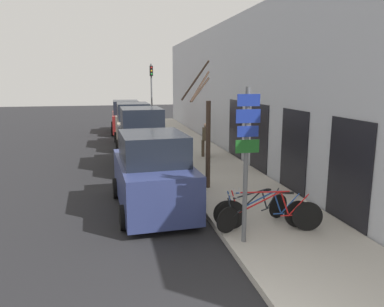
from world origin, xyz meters
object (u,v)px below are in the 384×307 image
(parked_car_2, at_px, (133,127))
(parked_car_1, at_px, (142,141))
(street_tree, at_px, (206,135))
(bicycle_0, at_px, (269,213))
(traffic_light, at_px, (152,89))
(pedestrian_near, at_px, (206,137))
(signpost, at_px, (246,157))
(bicycle_1, at_px, (263,212))
(parked_car_3, at_px, (126,118))
(bicycle_2, at_px, (254,210))
(parked_car_0, at_px, (153,175))

(parked_car_2, bearing_deg, parked_car_1, -90.31)
(parked_car_1, relative_size, street_tree, 1.06)
(bicycle_0, height_order, parked_car_1, parked_car_1)
(traffic_light, bearing_deg, bicycle_0, -86.88)
(traffic_light, bearing_deg, parked_car_1, -99.27)
(bicycle_0, height_order, parked_car_2, parked_car_2)
(parked_car_2, xyz_separation_m, pedestrian_near, (3.04, -4.36, -0.03))
(street_tree, bearing_deg, signpost, -93.20)
(bicycle_1, distance_m, parked_car_3, 18.62)
(bicycle_2, bearing_deg, street_tree, -16.81)
(signpost, relative_size, street_tree, 0.82)
(bicycle_2, height_order, parked_car_0, parked_car_0)
(signpost, distance_m, bicycle_0, 1.78)
(parked_car_0, xyz_separation_m, traffic_light, (1.57, 14.10, 2.01))
(parked_car_1, distance_m, parked_car_2, 5.25)
(bicycle_1, xyz_separation_m, bicycle_2, (-0.14, 0.19, -0.02))
(signpost, xyz_separation_m, parked_car_1, (-1.53, 8.29, -0.93))
(signpost, relative_size, parked_car_2, 0.73)
(bicycle_0, distance_m, traffic_light, 16.76)
(bicycle_1, bearing_deg, parked_car_0, 59.30)
(bicycle_1, relative_size, parked_car_3, 0.49)
(signpost, distance_m, pedestrian_near, 9.35)
(bicycle_1, xyz_separation_m, parked_car_3, (-2.41, 18.46, 0.47))
(parked_car_0, height_order, pedestrian_near, parked_car_0)
(parked_car_2, bearing_deg, street_tree, -79.57)
(parked_car_2, height_order, pedestrian_near, parked_car_2)
(parked_car_0, xyz_separation_m, pedestrian_near, (3.17, 6.23, 0.04))
(bicycle_1, relative_size, bicycle_2, 1.08)
(bicycle_1, distance_m, street_tree, 3.89)
(parked_car_3, bearing_deg, bicycle_2, -82.29)
(bicycle_0, relative_size, parked_car_2, 0.52)
(parked_car_1, distance_m, street_tree, 4.44)
(parked_car_0, bearing_deg, traffic_light, 80.78)
(pedestrian_near, distance_m, traffic_light, 8.28)
(parked_car_1, bearing_deg, pedestrian_near, 15.39)
(bicycle_2, xyz_separation_m, traffic_light, (-0.68, 16.18, 2.51))
(bicycle_2, height_order, parked_car_3, parked_car_3)
(bicycle_0, bearing_deg, parked_car_2, 26.19)
(street_tree, bearing_deg, traffic_light, 91.52)
(bicycle_2, bearing_deg, signpost, 123.99)
(parked_car_2, bearing_deg, pedestrian_near, -55.60)
(bicycle_0, xyz_separation_m, parked_car_0, (-2.48, 2.44, 0.45))
(parked_car_2, relative_size, parked_car_3, 0.97)
(signpost, relative_size, bicycle_1, 1.45)
(parked_car_0, height_order, parked_car_3, parked_car_3)
(parked_car_2, bearing_deg, traffic_light, 67.14)
(bicycle_1, bearing_deg, parked_car_1, 29.23)
(pedestrian_near, relative_size, traffic_light, 0.35)
(parked_car_1, height_order, traffic_light, traffic_light)
(traffic_light, bearing_deg, signpost, -89.67)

